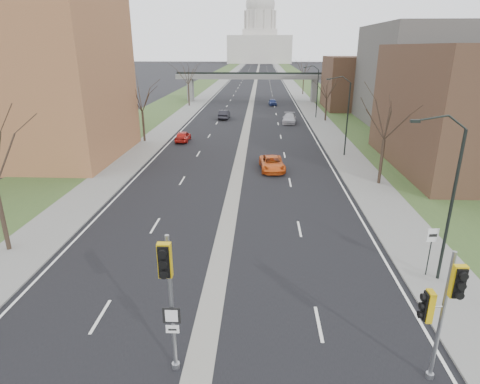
# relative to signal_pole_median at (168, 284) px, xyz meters

# --- Properties ---
(ground) EXTENTS (700.00, 700.00, 0.00)m
(ground) POSITION_rel_signal_pole_median_xyz_m (0.88, 1.22, -3.97)
(ground) COLOR black
(ground) RESTS_ON ground
(road_surface) EXTENTS (20.00, 600.00, 0.01)m
(road_surface) POSITION_rel_signal_pole_median_xyz_m (0.88, 151.22, -3.97)
(road_surface) COLOR black
(road_surface) RESTS_ON ground
(median_strip) EXTENTS (1.20, 600.00, 0.02)m
(median_strip) POSITION_rel_signal_pole_median_xyz_m (0.88, 151.22, -3.97)
(median_strip) COLOR gray
(median_strip) RESTS_ON ground
(sidewalk_right) EXTENTS (4.00, 600.00, 0.12)m
(sidewalk_right) POSITION_rel_signal_pole_median_xyz_m (12.88, 151.22, -3.91)
(sidewalk_right) COLOR gray
(sidewalk_right) RESTS_ON ground
(sidewalk_left) EXTENTS (4.00, 600.00, 0.12)m
(sidewalk_left) POSITION_rel_signal_pole_median_xyz_m (-11.12, 151.22, -3.91)
(sidewalk_left) COLOR gray
(sidewalk_left) RESTS_ON ground
(grass_verge_right) EXTENTS (8.00, 600.00, 0.10)m
(grass_verge_right) POSITION_rel_signal_pole_median_xyz_m (18.88, 151.22, -3.92)
(grass_verge_right) COLOR #2D4620
(grass_verge_right) RESTS_ON ground
(grass_verge_left) EXTENTS (8.00, 600.00, 0.10)m
(grass_verge_left) POSITION_rel_signal_pole_median_xyz_m (-17.12, 151.22, -3.92)
(grass_verge_left) COLOR #2D4620
(grass_verge_left) RESTS_ON ground
(commercial_block_mid) EXTENTS (18.00, 22.00, 15.00)m
(commercial_block_mid) POSITION_rel_signal_pole_median_xyz_m (28.88, 53.22, 3.53)
(commercial_block_mid) COLOR #595651
(commercial_block_mid) RESTS_ON ground
(commercial_block_far) EXTENTS (14.00, 14.00, 10.00)m
(commercial_block_far) POSITION_rel_signal_pole_median_xyz_m (22.88, 71.22, 1.03)
(commercial_block_far) COLOR #4F3725
(commercial_block_far) RESTS_ON ground
(pedestrian_bridge) EXTENTS (34.00, 3.00, 6.45)m
(pedestrian_bridge) POSITION_rel_signal_pole_median_xyz_m (0.88, 81.22, 0.87)
(pedestrian_bridge) COLOR slate
(pedestrian_bridge) RESTS_ON ground
(capitol) EXTENTS (48.00, 42.00, 55.75)m
(capitol) POSITION_rel_signal_pole_median_xyz_m (0.88, 321.22, 14.63)
(capitol) COLOR beige
(capitol) RESTS_ON ground
(streetlight_near) EXTENTS (2.61, 0.20, 8.70)m
(streetlight_near) POSITION_rel_signal_pole_median_xyz_m (11.86, 7.22, 2.98)
(streetlight_near) COLOR black
(streetlight_near) RESTS_ON sidewalk_right
(streetlight_mid) EXTENTS (2.61, 0.20, 8.70)m
(streetlight_mid) POSITION_rel_signal_pole_median_xyz_m (11.86, 33.22, 2.98)
(streetlight_mid) COLOR black
(streetlight_mid) RESTS_ON sidewalk_right
(streetlight_far) EXTENTS (2.61, 0.20, 8.70)m
(streetlight_far) POSITION_rel_signal_pole_median_xyz_m (11.86, 59.22, 2.98)
(streetlight_far) COLOR black
(streetlight_far) RESTS_ON sidewalk_right
(tree_left_b) EXTENTS (6.75, 6.75, 8.81)m
(tree_left_b) POSITION_rel_signal_pole_median_xyz_m (-12.12, 39.22, 2.25)
(tree_left_b) COLOR #382B21
(tree_left_b) RESTS_ON sidewalk_left
(tree_left_c) EXTENTS (7.65, 7.65, 9.99)m
(tree_left_c) POSITION_rel_signal_pole_median_xyz_m (-12.12, 73.22, 3.07)
(tree_left_c) COLOR #382B21
(tree_left_c) RESTS_ON sidewalk_left
(tree_right_a) EXTENTS (7.20, 7.20, 9.40)m
(tree_right_a) POSITION_rel_signal_pole_median_xyz_m (13.88, 23.22, 2.66)
(tree_right_a) COLOR #382B21
(tree_right_a) RESTS_ON sidewalk_right
(tree_right_b) EXTENTS (6.30, 6.30, 8.22)m
(tree_right_b) POSITION_rel_signal_pole_median_xyz_m (13.88, 56.22, 1.85)
(tree_right_b) COLOR #382B21
(tree_right_b) RESTS_ON sidewalk_right
(tree_right_c) EXTENTS (7.65, 7.65, 9.99)m
(tree_right_c) POSITION_rel_signal_pole_median_xyz_m (13.88, 96.22, 3.07)
(tree_right_c) COLOR #382B21
(tree_right_c) RESTS_ON sidewalk_right
(signal_pole_median) EXTENTS (0.66, 0.93, 5.70)m
(signal_pole_median) POSITION_rel_signal_pole_median_xyz_m (0.00, 0.00, 0.00)
(signal_pole_median) COLOR gray
(signal_pole_median) RESTS_ON ground
(signal_pole_right) EXTENTS (0.96, 0.93, 5.34)m
(signal_pole_right) POSITION_rel_signal_pole_median_xyz_m (9.44, 0.13, -0.48)
(signal_pole_right) COLOR gray
(signal_pole_right) RESTS_ON ground
(speed_limit_sign) EXTENTS (0.59, 0.10, 2.75)m
(speed_limit_sign) POSITION_rel_signal_pole_median_xyz_m (12.18, 7.54, -1.96)
(speed_limit_sign) COLOR black
(speed_limit_sign) RESTS_ON sidewalk_right
(car_left_near) EXTENTS (1.66, 4.11, 1.40)m
(car_left_near) POSITION_rel_signal_pole_median_xyz_m (-7.13, 39.69, -3.27)
(car_left_near) COLOR red
(car_left_near) RESTS_ON ground
(car_left_far) EXTENTS (1.76, 4.65, 1.52)m
(car_left_far) POSITION_rel_signal_pole_median_xyz_m (-3.29, 57.58, -3.22)
(car_left_far) COLOR black
(car_left_far) RESTS_ON ground
(car_right_near) EXTENTS (2.74, 5.20, 1.39)m
(car_right_near) POSITION_rel_signal_pole_median_xyz_m (4.30, 27.18, -3.28)
(car_right_near) COLOR #D25316
(car_right_near) RESTS_ON ground
(car_right_mid) EXTENTS (2.58, 5.38, 1.51)m
(car_right_mid) POSITION_rel_signal_pole_median_xyz_m (7.70, 54.05, -3.22)
(car_right_mid) COLOR #B1B0B8
(car_right_mid) RESTS_ON ground
(car_right_far) EXTENTS (1.85, 4.02, 1.33)m
(car_right_far) POSITION_rel_signal_pole_median_xyz_m (5.51, 75.39, -3.31)
(car_right_far) COLOR navy
(car_right_far) RESTS_ON ground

